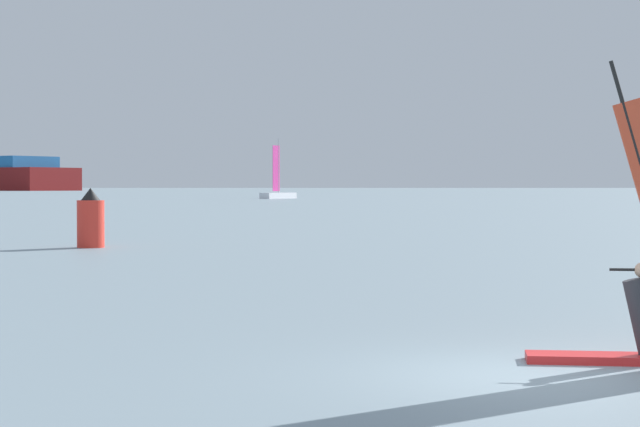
{
  "coord_description": "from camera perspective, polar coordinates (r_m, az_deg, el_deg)",
  "views": [
    {
      "loc": [
        -5.6,
        -13.8,
        2.5
      ],
      "look_at": [
        -0.76,
        10.46,
        1.88
      ],
      "focal_mm": 62.99,
      "sensor_mm": 36.0,
      "label": 1
    }
  ],
  "objects": [
    {
      "name": "small_sailboat",
      "position": [
        208.05,
        -2.13,
        1.02
      ],
      "size": [
        8.05,
        9.01,
        11.13
      ],
      "rotation": [
        0.0,
        0.0,
        0.87
      ],
      "color": "white",
      "rests_on": "ground_plane"
    },
    {
      "name": "channel_buoy",
      "position": [
        45.84,
        -11.57,
        -0.35
      ],
      "size": [
        1.09,
        1.09,
        2.39
      ],
      "color": "red",
      "rests_on": "ground_plane"
    },
    {
      "name": "ground_plane",
      "position": [
        15.11,
        10.75,
        -8.12
      ],
      "size": [
        4000.0,
        4000.0,
        0.0
      ],
      "primitive_type": "plane",
      "color": "gray"
    }
  ]
}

